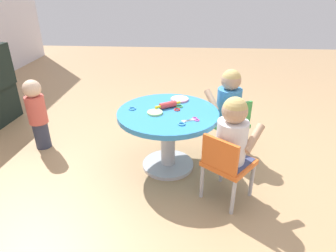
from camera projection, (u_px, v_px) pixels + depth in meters
The scene contains 15 objects.
ground_plane at pixel (168, 166), 2.54m from camera, with size 10.00×10.00×0.00m, color tan.
craft_table at pixel (168, 127), 2.37m from camera, with size 0.81×0.81×0.52m.
child_chair_left at pixel (226, 164), 2.03m from camera, with size 0.42×0.42×0.54m.
seated_child_left at pixel (233, 133), 1.95m from camera, with size 0.44×0.43×0.51m.
child_chair_right at pixel (229, 124), 2.59m from camera, with size 0.41×0.41×0.54m.
seated_child_right at pixel (229, 98), 2.52m from camera, with size 0.43×0.40×0.51m.
toddler_standing at pixel (37, 113), 2.67m from camera, with size 0.17×0.17×0.67m.
rolling_pin at pixel (168, 105), 2.36m from camera, with size 0.14×0.21×0.05m.
craft_scissors at pixel (193, 120), 2.16m from camera, with size 0.11×0.14×0.01m.
playdough_blob_0 at pixel (180, 99), 2.52m from camera, with size 0.15×0.15×0.02m, color pink.
playdough_blob_1 at pixel (155, 113), 2.27m from camera, with size 0.12×0.12×0.02m, color #B2E58C.
cookie_cutter_0 at pixel (182, 124), 2.10m from camera, with size 0.05×0.05×0.01m, color #3F99D8.
cookie_cutter_1 at pixel (179, 106), 2.39m from camera, with size 0.06×0.06×0.01m, color #4CB259.
cookie_cutter_2 at pixel (177, 110), 2.33m from camera, with size 0.05×0.05×0.01m, color red.
cookie_cutter_3 at pixel (132, 109), 2.35m from camera, with size 0.06×0.06×0.01m, color #3F99D8.
Camera 1 is at (-2.11, -0.14, 1.45)m, focal length 31.11 mm.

